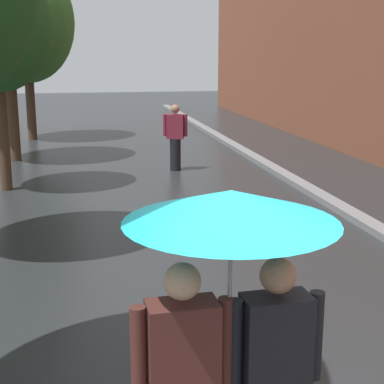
% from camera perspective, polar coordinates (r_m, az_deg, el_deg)
% --- Properties ---
extents(kerb_strip, '(0.30, 36.00, 0.12)m').
position_cam_1_polar(kerb_strip, '(13.55, 9.02, 1.59)').
color(kerb_strip, slate).
rests_on(kerb_strip, ground).
extents(street_tree_3, '(2.95, 2.95, 5.02)m').
position_cam_1_polar(street_tree_3, '(16.04, -17.54, 15.23)').
color(street_tree_3, '#473323').
rests_on(street_tree_3, ground).
extents(street_tree_4, '(3.04, 3.04, 5.62)m').
position_cam_1_polar(street_tree_4, '(19.87, -15.85, 15.57)').
color(street_tree_4, '#473323').
rests_on(street_tree_4, ground).
extents(couple_under_umbrella, '(1.20, 1.20, 2.08)m').
position_cam_1_polar(couple_under_umbrella, '(3.38, 3.70, -10.66)').
color(couple_under_umbrella, black).
rests_on(couple_under_umbrella, ground).
extents(pedestrian_walking_midground, '(0.57, 0.33, 1.58)m').
position_cam_1_polar(pedestrian_walking_midground, '(14.16, -1.63, 5.33)').
color(pedestrian_walking_midground, black).
rests_on(pedestrian_walking_midground, ground).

